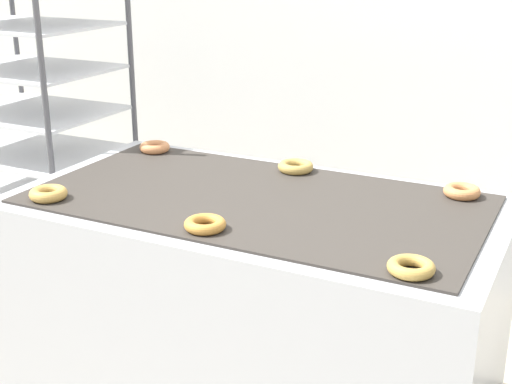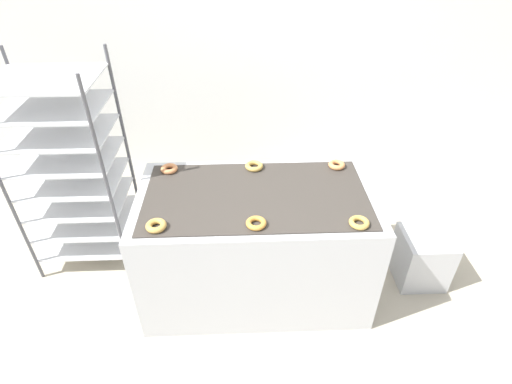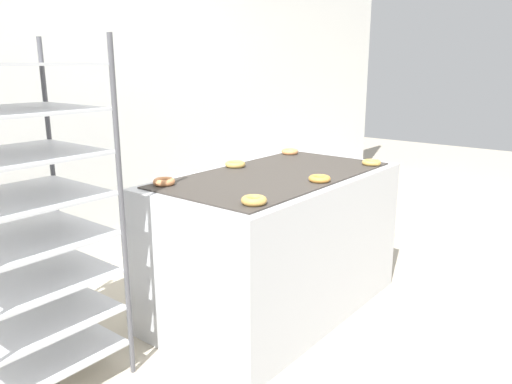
% 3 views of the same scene
% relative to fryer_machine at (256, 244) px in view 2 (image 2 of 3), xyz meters
% --- Properties ---
extents(ground_plane, '(14.00, 14.00, 0.00)m').
position_rel_fryer_machine_xyz_m(ground_plane, '(-0.00, -0.68, -0.42)').
color(ground_plane, '#B2A893').
extents(wall_back, '(8.00, 0.05, 2.80)m').
position_rel_fryer_machine_xyz_m(wall_back, '(-0.00, 1.45, 0.98)').
color(wall_back, white).
rests_on(wall_back, ground_plane).
extents(fryer_machine, '(1.53, 0.85, 0.85)m').
position_rel_fryer_machine_xyz_m(fryer_machine, '(0.00, 0.00, 0.00)').
color(fryer_machine, '#B7BABF').
rests_on(fryer_machine, ground_plane).
extents(baking_rack_cart, '(0.70, 0.58, 1.59)m').
position_rel_fryer_machine_xyz_m(baking_rack_cart, '(-1.31, 0.43, 0.39)').
color(baking_rack_cart, '#4C4C51').
rests_on(baking_rack_cart, ground_plane).
extents(glaze_bin, '(0.35, 0.35, 0.41)m').
position_rel_fryer_machine_xyz_m(glaze_bin, '(1.24, 0.03, -0.22)').
color(glaze_bin, '#B7BABF').
rests_on(glaze_bin, ground_plane).
extents(donut_near_left, '(0.12, 0.12, 0.04)m').
position_rel_fryer_machine_xyz_m(donut_near_left, '(-0.58, -0.30, 0.44)').
color(donut_near_left, '#C39546').
rests_on(donut_near_left, fryer_machine).
extents(donut_near_center, '(0.12, 0.12, 0.03)m').
position_rel_fryer_machine_xyz_m(donut_near_center, '(-0.01, -0.30, 0.44)').
color(donut_near_center, '#CB8938').
rests_on(donut_near_center, fryer_machine).
extents(donut_near_right, '(0.12, 0.12, 0.03)m').
position_rel_fryer_machine_xyz_m(donut_near_right, '(0.58, -0.32, 0.44)').
color(donut_near_right, '#BB9444').
rests_on(donut_near_right, fryer_machine).
extents(donut_far_left, '(0.12, 0.12, 0.03)m').
position_rel_fryer_machine_xyz_m(donut_far_left, '(-0.59, 0.30, 0.44)').
color(donut_far_left, '#CF824E').
rests_on(donut_far_left, fryer_machine).
extents(donut_far_center, '(0.13, 0.13, 0.03)m').
position_rel_fryer_machine_xyz_m(donut_far_center, '(-0.00, 0.31, 0.44)').
color(donut_far_center, tan).
rests_on(donut_far_center, fryer_machine).
extents(donut_far_right, '(0.12, 0.12, 0.03)m').
position_rel_fryer_machine_xyz_m(donut_far_right, '(0.58, 0.31, 0.44)').
color(donut_far_right, '#D2874E').
rests_on(donut_far_right, fryer_machine).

